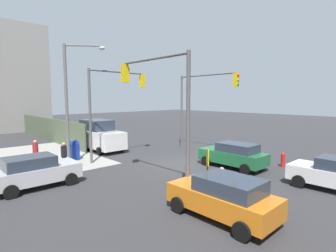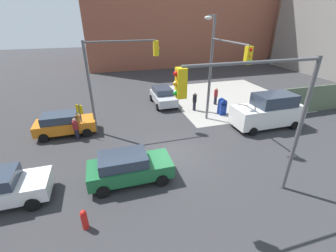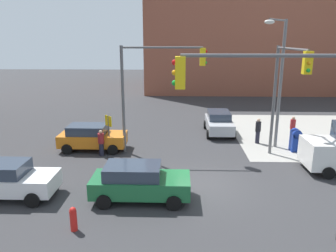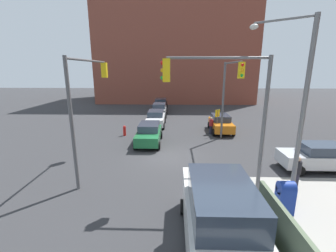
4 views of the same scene
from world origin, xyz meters
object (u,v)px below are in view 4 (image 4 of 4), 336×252
van_white_delivery (218,217)px  pedestrian_waiting (211,125)px  sedan_silver (317,156)px  pedestrian_walking_north (297,172)px  mailbox_blue (285,196)px  traffic_signal_ne_corner (226,99)px  hatchback_green (149,133)px  traffic_signal_nw_corner (229,87)px  hatchback_black (161,104)px  coupe_gray (159,109)px  hatchback_orange (221,123)px  coupe_white (156,118)px  street_lamp_corner (295,98)px  traffic_signal_se_corner (88,92)px  fire_hydrant (125,130)px

van_white_delivery → pedestrian_waiting: van_white_delivery is taller
sedan_silver → pedestrian_walking_north: (2.33, -2.40, 0.06)m
sedan_silver → mailbox_blue: bearing=-42.0°
traffic_signal_ne_corner → hatchback_green: bearing=-149.3°
traffic_signal_ne_corner → mailbox_blue: 4.79m
traffic_signal_nw_corner → hatchback_black: size_ratio=1.49×
traffic_signal_ne_corner → coupe_gray: bearing=-167.1°
traffic_signal_nw_corner → hatchback_orange: (-4.06, 0.36, -3.76)m
hatchback_orange → coupe_white: bearing=-108.5°
hatchback_orange → coupe_gray: bearing=-139.6°
sedan_silver → pedestrian_walking_north: pedestrian_walking_north is taller
street_lamp_corner → pedestrian_walking_north: size_ratio=4.62×
traffic_signal_se_corner → pedestrian_waiting: size_ratio=4.06×
traffic_signal_nw_corner → traffic_signal_se_corner: 10.19m
hatchback_black → van_white_delivery: bearing=7.3°
traffic_signal_nw_corner → fire_hydrant: (-2.42, -8.70, -4.12)m
traffic_signal_ne_corner → pedestrian_walking_north: size_ratio=3.75×
van_white_delivery → pedestrian_walking_north: van_white_delivery is taller
hatchback_orange → sedan_silver: bearing=25.3°
sedan_silver → van_white_delivery: van_white_delivery is taller
coupe_gray → hatchback_black: 4.82m
traffic_signal_ne_corner → hatchback_black: bearing=-169.4°
street_lamp_corner → coupe_white: size_ratio=1.86×
traffic_signal_nw_corner → hatchback_orange: size_ratio=1.57×
traffic_signal_ne_corner → mailbox_blue: size_ratio=4.55×
sedan_silver → hatchback_green: 11.61m
traffic_signal_se_corner → hatchback_green: traffic_signal_se_corner is taller
hatchback_orange → hatchback_green: bearing=-60.1°
fire_hydrant → coupe_gray: coupe_gray is taller
traffic_signal_nw_corner → sedan_silver: size_ratio=1.61×
van_white_delivery → pedestrian_walking_north: 6.29m
sedan_silver → coupe_gray: bearing=-146.9°
fire_hydrant → pedestrian_walking_north: 14.12m
sedan_silver → hatchback_orange: 9.43m
street_lamp_corner → van_white_delivery: street_lamp_corner is taller
traffic_signal_nw_corner → street_lamp_corner: street_lamp_corner is taller
traffic_signal_ne_corner → pedestrian_waiting: traffic_signal_ne_corner is taller
hatchback_black → pedestrian_walking_north: (23.28, 8.23, 0.06)m
hatchback_black → hatchback_green: 16.21m
traffic_signal_se_corner → traffic_signal_ne_corner: same height
traffic_signal_nw_corner → hatchback_green: size_ratio=1.52×
coupe_white → hatchback_green: bearing=-0.6°
mailbox_blue → coupe_white: 16.42m
traffic_signal_se_corner → coupe_white: traffic_signal_se_corner is taller
mailbox_blue → hatchback_orange: size_ratio=0.34×
traffic_signal_se_corner → street_lamp_corner: (2.78, 10.01, 0.04)m
pedestrian_waiting → pedestrian_walking_north: 10.36m
mailbox_blue → pedestrian_walking_north: 2.50m
fire_hydrant → coupe_white: size_ratio=0.22×
traffic_signal_ne_corner → hatchback_orange: traffic_signal_ne_corner is taller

